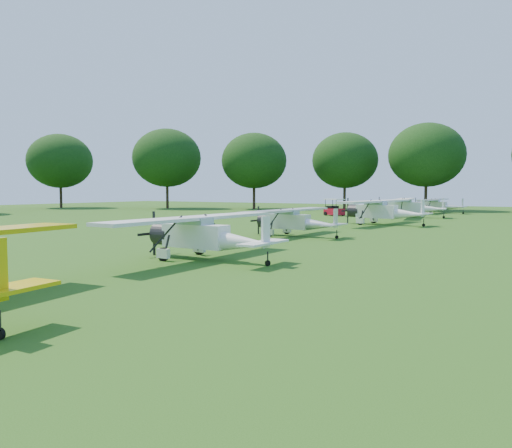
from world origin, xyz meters
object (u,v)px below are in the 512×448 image
(aircraft_4, at_px, (294,219))
(aircraft_6, at_px, (410,206))
(aircraft_3, at_px, (204,233))
(aircraft_7, at_px, (438,204))
(golf_cart, at_px, (334,210))
(aircraft_5, at_px, (383,209))

(aircraft_4, bearing_deg, aircraft_6, 89.82)
(aircraft_3, relative_size, aircraft_7, 1.04)
(aircraft_4, relative_size, golf_cart, 3.70)
(aircraft_5, distance_m, golf_cart, 15.32)
(aircraft_7, bearing_deg, aircraft_5, -85.88)
(aircraft_6, bearing_deg, aircraft_4, -101.73)
(aircraft_4, distance_m, aircraft_7, 38.32)
(aircraft_4, distance_m, aircraft_5, 13.83)
(aircraft_6, bearing_deg, aircraft_7, 77.25)
(aircraft_6, bearing_deg, golf_cart, 174.30)
(aircraft_6, bearing_deg, aircraft_3, -98.68)
(aircraft_4, relative_size, aircraft_6, 0.85)
(aircraft_4, xyz_separation_m, golf_cart, (-7.82, 25.69, -0.47))
(aircraft_5, height_order, golf_cart, aircraft_5)
(aircraft_4, bearing_deg, aircraft_5, 84.54)
(aircraft_4, xyz_separation_m, aircraft_7, (1.44, 38.30, 0.03))
(aircraft_7, bearing_deg, aircraft_3, -86.27)
(aircraft_3, height_order, aircraft_4, aircraft_3)
(golf_cart, bearing_deg, aircraft_7, 76.99)
(aircraft_4, height_order, golf_cart, golf_cart)
(aircraft_3, distance_m, aircraft_7, 50.29)
(aircraft_3, relative_size, golf_cart, 3.96)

